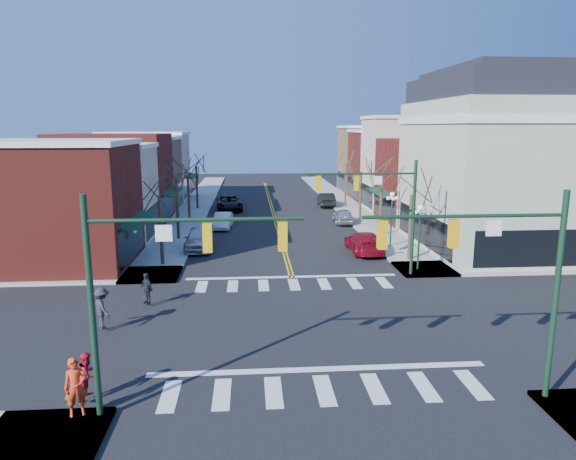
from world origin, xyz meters
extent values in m
plane|color=black|center=(0.00, 0.00, 0.00)|extent=(160.00, 160.00, 0.00)
cube|color=#9E9B93|center=(-8.75, 20.00, 0.07)|extent=(3.50, 70.00, 0.15)
cube|color=#9E9B93|center=(8.75, 20.00, 0.07)|extent=(3.50, 70.00, 0.15)
cube|color=maroon|center=(-15.50, 11.75, 4.00)|extent=(10.00, 8.50, 8.00)
cube|color=beige|center=(-15.50, 19.50, 3.75)|extent=(10.00, 7.00, 7.50)
cube|color=maroon|center=(-15.50, 27.50, 4.25)|extent=(10.00, 9.00, 8.50)
cube|color=#957352|center=(-15.50, 35.75, 3.90)|extent=(10.00, 7.50, 7.80)
cube|color=beige|center=(-15.50, 43.50, 4.10)|extent=(10.00, 8.00, 8.20)
cube|color=maroon|center=(15.50, 25.75, 4.00)|extent=(10.00, 8.50, 8.00)
cube|color=beige|center=(15.50, 33.50, 5.00)|extent=(10.00, 7.00, 10.00)
cube|color=maroon|center=(15.50, 41.00, 4.25)|extent=(10.00, 8.00, 8.50)
cube|color=#957352|center=(15.50, 49.00, 4.50)|extent=(10.00, 8.00, 9.00)
cube|color=#A9B89F|center=(16.50, 14.50, 5.50)|extent=(12.00, 14.00, 11.00)
cube|color=white|center=(16.50, 14.50, 9.60)|extent=(12.25, 14.25, 0.50)
cube|color=black|center=(16.50, 14.50, 11.90)|extent=(11.40, 13.40, 1.80)
cube|color=black|center=(16.50, 14.50, 13.00)|extent=(9.80, 11.80, 0.60)
cylinder|color=#14331E|center=(-7.40, -7.40, 3.60)|extent=(0.20, 0.20, 7.20)
cylinder|color=#14331E|center=(-4.15, -7.40, 6.40)|extent=(6.50, 0.12, 0.12)
cube|color=gold|center=(-3.83, -7.40, 5.85)|extent=(0.28, 0.28, 0.90)
cube|color=gold|center=(-1.55, -7.40, 5.85)|extent=(0.28, 0.28, 0.90)
cylinder|color=#14331E|center=(7.40, -7.40, 3.60)|extent=(0.20, 0.20, 7.20)
cylinder|color=#14331E|center=(4.15, -7.40, 6.40)|extent=(6.50, 0.12, 0.12)
cube|color=gold|center=(3.83, -7.40, 5.85)|extent=(0.28, 0.28, 0.90)
cube|color=gold|center=(1.55, -7.40, 5.85)|extent=(0.28, 0.28, 0.90)
cylinder|color=#14331E|center=(7.40, 7.40, 3.60)|extent=(0.20, 0.20, 7.20)
cylinder|color=#14331E|center=(4.15, 7.40, 6.40)|extent=(6.50, 0.12, 0.12)
cube|color=gold|center=(3.83, 7.40, 5.85)|extent=(0.28, 0.28, 0.90)
cube|color=gold|center=(1.55, 7.40, 5.85)|extent=(0.28, 0.28, 0.90)
cylinder|color=#14331E|center=(8.20, 8.50, 2.00)|extent=(0.12, 0.12, 4.00)
sphere|color=white|center=(8.20, 8.50, 4.15)|extent=(0.36, 0.36, 0.36)
cylinder|color=#14331E|center=(8.20, 15.00, 2.00)|extent=(0.12, 0.12, 4.00)
sphere|color=white|center=(8.20, 15.00, 4.15)|extent=(0.36, 0.36, 0.36)
cylinder|color=#382B21|center=(-8.40, 11.00, 2.38)|extent=(0.24, 0.24, 4.76)
cylinder|color=#382B21|center=(-8.40, 19.00, 2.52)|extent=(0.24, 0.24, 5.04)
cylinder|color=#382B21|center=(-8.40, 27.00, 2.27)|extent=(0.24, 0.24, 4.55)
cylinder|color=#382B21|center=(-8.40, 35.00, 2.45)|extent=(0.24, 0.24, 4.90)
cylinder|color=#382B21|center=(8.40, 11.00, 2.31)|extent=(0.24, 0.24, 4.62)
cylinder|color=#382B21|center=(8.40, 19.00, 2.59)|extent=(0.24, 0.24, 5.18)
cylinder|color=#382B21|center=(8.40, 27.00, 2.42)|extent=(0.24, 0.24, 4.83)
cylinder|color=#382B21|center=(8.40, 35.00, 2.48)|extent=(0.24, 0.24, 4.97)
imported|color=#BCBBC0|center=(-6.40, 15.55, 0.85)|extent=(2.07, 5.02, 1.70)
imported|color=white|center=(-5.01, 23.78, 0.70)|extent=(1.79, 4.37, 1.41)
imported|color=black|center=(-4.80, 34.22, 0.82)|extent=(3.19, 6.11, 1.64)
imported|color=maroon|center=(5.87, 13.71, 0.77)|extent=(2.25, 5.35, 1.54)
imported|color=#AAAAAE|center=(6.40, 25.34, 0.73)|extent=(1.89, 4.33, 1.45)
imported|color=black|center=(6.40, 36.28, 0.79)|extent=(1.77, 4.83, 1.58)
imported|color=red|center=(-8.08, -7.40, 1.11)|extent=(0.81, 0.67, 1.91)
imported|color=red|center=(-8.06, -6.30, 0.95)|extent=(0.68, 0.83, 1.60)
imported|color=black|center=(-7.90, 3.11, 0.97)|extent=(0.94, 0.97, 1.63)
imported|color=#21222A|center=(-9.26, -0.13, 1.11)|extent=(1.32, 1.41, 1.91)
camera|label=1|loc=(-2.54, -22.69, 9.13)|focal=32.00mm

